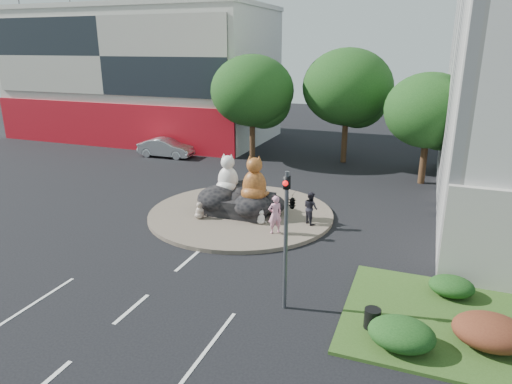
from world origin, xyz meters
TOP-DOWN VIEW (x-y plane):
  - ground at (0.00, 0.00)m, footprint 120.00×120.00m
  - roundabout_island at (0.00, 10.00)m, footprint 10.00×10.00m
  - rock_plinth at (0.00, 10.00)m, footprint 3.20×2.60m
  - shophouse_block at (-18.00, 27.91)m, footprint 25.20×12.30m
  - grass_verge at (12.00, 3.00)m, footprint 10.00×6.00m
  - tree_left at (-3.93, 22.06)m, footprint 6.46×6.46m
  - tree_mid at (3.07, 24.06)m, footprint 6.84×6.84m
  - tree_right at (9.07, 20.06)m, footprint 5.70×5.70m
  - hedge_near_green at (9.00, 1.00)m, footprint 2.00×1.60m
  - hedge_red at (11.50, 2.00)m, footprint 2.20×1.76m
  - hedge_back_green at (10.50, 4.80)m, footprint 1.60×1.28m
  - traffic_light at (5.10, 2.00)m, footprint 0.44×1.24m
  - cat_white at (-0.90, 10.36)m, footprint 1.33×1.16m
  - cat_tabby at (0.92, 9.66)m, footprint 1.63×1.48m
  - kitten_calico at (-1.67, 8.37)m, footprint 0.65×0.60m
  - kitten_white at (1.63, 8.77)m, footprint 0.59×0.60m
  - pedestrian_pink at (2.66, 7.88)m, footprint 0.82×0.79m
  - pedestrian_dark at (3.96, 9.68)m, footprint 1.03×1.02m
  - parked_car at (-11.12, 20.49)m, footprint 4.72×1.81m
  - litter_bin at (8.06, 1.72)m, footprint 0.56×0.56m

SIDE VIEW (x-z plane):
  - ground at x=0.00m, z-range 0.00..0.00m
  - grass_verge at x=12.00m, z-range 0.00..0.12m
  - roundabout_island at x=0.00m, z-range 0.00..0.20m
  - litter_bin at x=8.06m, z-range 0.12..0.78m
  - hedge_back_green at x=10.50m, z-range 0.12..0.84m
  - hedge_near_green at x=9.00m, z-range 0.12..1.02m
  - kitten_white at x=1.63m, z-range 0.20..0.95m
  - hedge_red at x=11.50m, z-range 0.12..1.11m
  - rock_plinth at x=0.00m, z-range 0.20..1.10m
  - kitten_calico at x=-1.67m, z-range 0.20..1.12m
  - parked_car at x=-11.12m, z-range 0.00..1.53m
  - pedestrian_dark at x=3.96m, z-range 0.20..1.88m
  - pedestrian_pink at x=2.66m, z-range 0.20..2.08m
  - cat_white at x=-0.90m, z-range 1.10..3.30m
  - cat_tabby at x=0.92m, z-range 1.10..3.51m
  - traffic_light at x=5.10m, z-range 1.12..6.12m
  - tree_right at x=9.07m, z-range 0.98..8.28m
  - tree_left at x=-3.93m, z-range 1.11..9.38m
  - tree_mid at x=3.07m, z-range 1.18..9.94m
  - shophouse_block at x=-18.00m, z-range -2.52..14.88m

